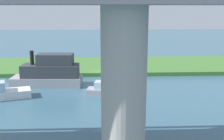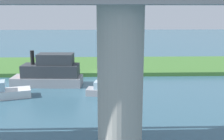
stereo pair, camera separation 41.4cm
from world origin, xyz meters
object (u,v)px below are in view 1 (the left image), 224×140
(mooring_post, at_px, (70,67))
(riverboat_paddlewheel, at_px, (1,93))
(motorboat_red, at_px, (107,90))
(person_on_bank, at_px, (104,64))
(bridge_pylon, at_px, (124,84))
(pontoon_yellow, at_px, (49,73))

(mooring_post, distance_m, riverboat_paddlewheel, 11.63)
(motorboat_red, bearing_deg, mooring_post, -64.09)
(person_on_bank, relative_size, riverboat_paddlewheel, 0.26)
(bridge_pylon, distance_m, person_on_bank, 21.56)
(person_on_bank, height_order, motorboat_red, person_on_bank)
(bridge_pylon, distance_m, mooring_post, 22.00)
(person_on_bank, xyz_separation_m, riverboat_paddlewheel, (10.13, 10.40, -0.59))
(bridge_pylon, relative_size, mooring_post, 8.89)
(bridge_pylon, xyz_separation_m, motorboat_red, (0.70, -11.64, -3.87))
(mooring_post, bearing_deg, person_on_bank, -177.23)
(bridge_pylon, height_order, pontoon_yellow, bridge_pylon)
(person_on_bank, bearing_deg, motorboat_red, 90.34)
(person_on_bank, xyz_separation_m, motorboat_red, (-0.06, 9.67, -0.70))
(riverboat_paddlewheel, bearing_deg, pontoon_yellow, -130.16)
(mooring_post, height_order, motorboat_red, mooring_post)
(bridge_pylon, bearing_deg, pontoon_yellow, -65.51)
(person_on_bank, relative_size, mooring_post, 1.41)
(pontoon_yellow, bearing_deg, person_on_bank, -137.05)
(bridge_pylon, relative_size, riverboat_paddlewheel, 1.61)
(bridge_pylon, xyz_separation_m, pontoon_yellow, (7.04, -15.46, -2.89))
(person_on_bank, height_order, mooring_post, person_on_bank)
(motorboat_red, bearing_deg, riverboat_paddlewheel, 4.11)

